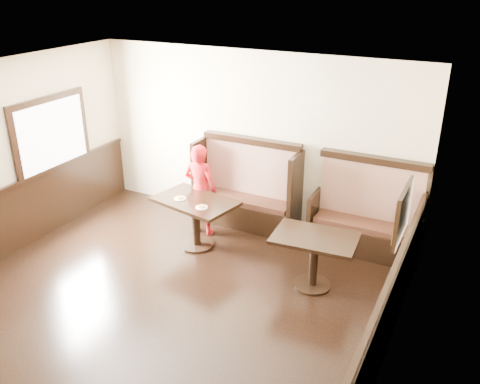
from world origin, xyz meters
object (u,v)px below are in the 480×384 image
Objects in this scene: booth_main at (248,194)px; table_neighbor at (314,249)px; booth_neighbor at (366,221)px; table_main at (196,211)px; child at (200,190)px.

table_neighbor is at bearing -38.74° from booth_main.
booth_neighbor is 1.47× the size of table_neighbor.
booth_neighbor is 2.54m from table_main.
booth_neighbor is 1.11× the size of child.
table_main is 1.19× the size of table_neighbor.
child reaches higher than booth_neighbor.
child is at bearing -165.91° from booth_neighbor.
table_main is at bearing -155.98° from booth_neighbor.
booth_main is at bearing 179.95° from booth_neighbor.
table_main is 1.96m from table_neighbor.
booth_neighbor is 2.56m from child.
table_main is at bearing -109.51° from booth_main.
booth_neighbor reaches higher than table_neighbor.
table_neighbor is 0.76× the size of child.
child is at bearing 158.75° from table_neighbor.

